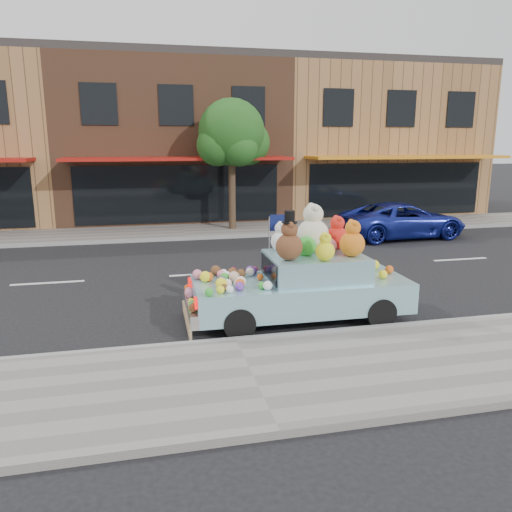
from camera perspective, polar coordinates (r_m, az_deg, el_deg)
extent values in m
plane|color=black|center=(13.79, -6.14, -2.09)|extent=(120.00, 120.00, 0.00)
cube|color=gray|center=(7.74, -0.30, -13.93)|extent=(60.00, 3.00, 0.12)
cube|color=gray|center=(20.11, -8.33, 2.78)|extent=(60.00, 3.00, 0.12)
cube|color=gray|center=(9.08, -2.37, -9.71)|extent=(60.00, 0.12, 0.13)
cube|color=gray|center=(18.64, -7.96, 2.01)|extent=(60.00, 0.12, 0.13)
cube|color=brown|center=(25.29, -9.62, 12.63)|extent=(10.00, 8.00, 7.00)
cube|color=#332D2B|center=(25.54, -9.95, 20.84)|extent=(10.00, 8.00, 0.30)
cube|color=black|center=(21.39, -8.77, 6.99)|extent=(8.50, 0.06, 2.40)
cube|color=#A0150E|center=(20.41, -8.73, 10.94)|extent=(9.00, 1.80, 0.12)
cube|color=black|center=(21.33, -17.51, 16.24)|extent=(1.40, 0.06, 1.60)
cube|color=black|center=(21.32, -9.11, 16.66)|extent=(1.40, 0.06, 1.60)
cube|color=black|center=(21.74, -0.85, 16.74)|extent=(1.40, 0.06, 1.60)
cube|color=#9D6E42|center=(27.73, 12.00, 12.54)|extent=(10.00, 8.00, 7.00)
cube|color=#332D2B|center=(27.97, 12.37, 20.03)|extent=(10.00, 8.00, 0.30)
cube|color=black|center=(24.23, 15.74, 7.35)|extent=(8.50, 0.06, 2.40)
cube|color=orange|center=(23.37, 17.00, 10.77)|extent=(9.00, 1.80, 0.12)
cube|color=black|center=(22.90, 9.41, 16.38)|extent=(1.40, 0.06, 1.60)
cube|color=black|center=(24.18, 16.27, 15.86)|extent=(1.40, 0.06, 1.60)
cube|color=black|center=(25.74, 22.35, 15.22)|extent=(1.40, 0.06, 1.60)
cylinder|color=#38281C|center=(20.15, -2.75, 7.34)|extent=(0.28, 0.28, 3.20)
sphere|color=#1A4E16|center=(20.05, -2.82, 13.95)|extent=(2.60, 2.60, 2.60)
sphere|color=#1A4E16|center=(20.48, -0.98, 12.83)|extent=(1.80, 1.80, 1.80)
sphere|color=#1A4E16|center=(19.76, -4.46, 12.50)|extent=(1.60, 1.60, 1.60)
sphere|color=#1A4E16|center=(19.50, -1.90, 12.23)|extent=(1.40, 1.40, 1.40)
sphere|color=#1A4E16|center=(20.59, -3.96, 13.08)|extent=(1.60, 1.60, 1.60)
imported|color=#1B2899|center=(19.65, 16.39, 3.93)|extent=(4.89, 2.49, 1.32)
cylinder|color=black|center=(10.07, 14.06, -6.35)|extent=(0.60, 0.21, 0.60)
cylinder|color=black|center=(11.42, 10.65, -3.87)|extent=(0.60, 0.21, 0.60)
cylinder|color=black|center=(9.23, -1.92, -7.74)|extent=(0.60, 0.21, 0.60)
cylinder|color=black|center=(10.69, -3.40, -4.84)|extent=(0.60, 0.21, 0.60)
cube|color=#8CC3D0|center=(10.18, 5.08, -4.30)|extent=(4.32, 1.75, 0.60)
cube|color=#8CC3D0|center=(10.12, 6.77, -1.21)|extent=(1.92, 1.52, 0.50)
cube|color=silver|center=(9.83, -7.47, -5.92)|extent=(0.18, 1.78, 0.26)
cube|color=red|center=(9.09, -6.86, -5.35)|extent=(0.06, 0.28, 0.16)
cube|color=red|center=(10.39, -7.56, -3.04)|extent=(0.06, 0.28, 0.16)
cube|color=black|center=(9.86, 1.53, -1.50)|extent=(0.06, 1.30, 0.40)
sphere|color=#562E18|center=(9.49, 3.81, 1.06)|extent=(0.52, 0.52, 0.52)
sphere|color=#562E18|center=(9.43, 3.84, 3.04)|extent=(0.32, 0.32, 0.32)
sphere|color=#562E18|center=(9.31, 4.04, 3.56)|extent=(0.12, 0.12, 0.12)
sphere|color=#562E18|center=(9.52, 3.65, 3.77)|extent=(0.12, 0.12, 0.12)
cylinder|color=black|center=(9.41, 3.85, 3.86)|extent=(0.31, 0.31, 0.02)
cylinder|color=black|center=(9.39, 3.86, 4.52)|extent=(0.19, 0.19, 0.22)
sphere|color=beige|center=(10.34, 6.50, 2.42)|extent=(0.67, 0.67, 0.67)
sphere|color=beige|center=(10.27, 6.56, 4.79)|extent=(0.42, 0.42, 0.42)
sphere|color=beige|center=(10.11, 6.85, 5.43)|extent=(0.16, 0.16, 0.16)
sphere|color=beige|center=(10.39, 6.31, 5.64)|extent=(0.16, 0.16, 0.16)
sphere|color=#CA6313|center=(9.97, 10.94, 1.36)|extent=(0.50, 0.50, 0.50)
sphere|color=#CA6313|center=(9.91, 11.02, 3.17)|extent=(0.31, 0.31, 0.31)
sphere|color=#CA6313|center=(9.80, 11.30, 3.65)|extent=(0.12, 0.12, 0.12)
sphere|color=#CA6313|center=(9.99, 10.80, 3.85)|extent=(0.12, 0.12, 0.12)
sphere|color=red|center=(10.59, 9.23, 2.07)|extent=(0.49, 0.49, 0.49)
sphere|color=red|center=(10.53, 9.29, 3.74)|extent=(0.30, 0.30, 0.30)
sphere|color=red|center=(10.42, 9.52, 4.17)|extent=(0.11, 0.11, 0.11)
sphere|color=red|center=(10.62, 9.10, 4.35)|extent=(0.11, 0.11, 0.11)
sphere|color=silver|center=(10.27, 2.86, 1.70)|extent=(0.42, 0.42, 0.42)
sphere|color=silver|center=(10.22, 2.88, 3.19)|extent=(0.26, 0.26, 0.26)
sphere|color=silver|center=(10.12, 3.02, 3.58)|extent=(0.10, 0.10, 0.10)
sphere|color=silver|center=(10.30, 2.75, 3.74)|extent=(0.10, 0.10, 0.10)
sphere|color=yellow|center=(9.52, 7.90, 0.55)|extent=(0.37, 0.37, 0.37)
sphere|color=yellow|center=(9.47, 7.94, 1.97)|extent=(0.23, 0.23, 0.23)
sphere|color=yellow|center=(9.38, 8.13, 2.32)|extent=(0.09, 0.09, 0.09)
sphere|color=yellow|center=(9.53, 7.78, 2.50)|extent=(0.09, 0.09, 0.09)
sphere|color=green|center=(9.97, 5.75, 1.13)|extent=(0.40, 0.40, 0.40)
sphere|color=#CF6780|center=(10.18, 8.34, 1.13)|extent=(0.32, 0.32, 0.32)
sphere|color=yellow|center=(9.41, -4.00, -3.13)|extent=(0.22, 0.22, 0.22)
sphere|color=white|center=(9.32, 1.34, -3.39)|extent=(0.18, 0.18, 0.18)
sphere|color=#543018|center=(10.21, -2.72, -1.88)|extent=(0.20, 0.20, 0.20)
sphere|color=green|center=(8.99, -5.39, -4.13)|extent=(0.16, 0.16, 0.16)
sphere|color=beige|center=(9.57, -2.17, -3.11)|extent=(0.13, 0.13, 0.13)
sphere|color=#643093|center=(9.72, -3.93, -2.80)|extent=(0.16, 0.16, 0.16)
sphere|color=yellow|center=(9.13, -4.09, -3.86)|extent=(0.15, 0.15, 0.15)
sphere|color=yellow|center=(9.90, -5.82, -2.36)|extent=(0.22, 0.22, 0.22)
sphere|color=#643093|center=(10.37, -0.65, -1.65)|extent=(0.19, 0.19, 0.19)
sphere|color=#543018|center=(10.36, -4.62, -1.65)|extent=(0.21, 0.21, 0.21)
sphere|color=#543018|center=(9.30, -3.65, -3.60)|extent=(0.13, 0.13, 0.13)
sphere|color=#AD1232|center=(10.55, -0.17, -1.55)|extent=(0.14, 0.14, 0.14)
sphere|color=beige|center=(9.48, -3.30, -3.15)|extent=(0.17, 0.17, 0.17)
sphere|color=#CF6780|center=(10.11, -6.72, -2.10)|extent=(0.20, 0.20, 0.20)
sphere|color=#C94F12|center=(9.93, -5.44, -2.39)|extent=(0.19, 0.19, 0.19)
sphere|color=#643093|center=(10.46, -0.28, -1.65)|extent=(0.15, 0.15, 0.15)
sphere|color=#AD1232|center=(10.51, -2.60, -1.62)|extent=(0.14, 0.14, 0.14)
sphere|color=white|center=(9.16, -3.03, -3.82)|extent=(0.14, 0.14, 0.14)
sphere|color=#C94F12|center=(9.99, 0.49, -2.41)|extent=(0.13, 0.13, 0.13)
sphere|color=#543018|center=(10.16, -1.70, -1.99)|extent=(0.18, 0.18, 0.18)
sphere|color=beige|center=(9.53, -1.74, -2.94)|extent=(0.21, 0.21, 0.21)
sphere|color=green|center=(9.39, 0.65, -3.37)|extent=(0.14, 0.14, 0.14)
sphere|color=beige|center=(10.30, -0.67, -1.81)|extent=(0.18, 0.18, 0.18)
sphere|color=#643093|center=(9.29, -1.89, -3.47)|extent=(0.17, 0.17, 0.17)
sphere|color=green|center=(9.89, -3.59, -2.43)|extent=(0.19, 0.19, 0.19)
sphere|color=white|center=(10.22, -3.72, -1.98)|extent=(0.17, 0.17, 0.17)
sphere|color=#CF6780|center=(10.13, -4.02, -2.10)|extent=(0.17, 0.17, 0.17)
sphere|color=#C94F12|center=(9.44, -1.84, -3.15)|extent=(0.18, 0.18, 0.18)
sphere|color=#643093|center=(9.50, 1.37, -3.22)|extent=(0.13, 0.13, 0.13)
sphere|color=white|center=(10.04, -3.40, -2.23)|extent=(0.17, 0.17, 0.17)
sphere|color=#D8A88C|center=(9.81, -2.52, -2.38)|extent=(0.22, 0.22, 0.22)
sphere|color=#CF6780|center=(10.06, -7.65, -4.18)|extent=(0.18, 0.18, 0.18)
sphere|color=beige|center=(9.24, -7.22, -5.89)|extent=(0.12, 0.12, 0.12)
sphere|color=yellow|center=(9.60, -7.42, -5.16)|extent=(0.13, 0.13, 0.13)
sphere|color=yellow|center=(9.20, -7.20, -5.93)|extent=(0.14, 0.14, 0.14)
sphere|color=#643093|center=(9.47, -7.35, -5.44)|extent=(0.12, 0.12, 0.12)
sphere|color=green|center=(9.37, -7.29, -5.56)|extent=(0.15, 0.15, 0.15)
sphere|color=#543018|center=(9.17, -7.19, -5.88)|extent=(0.17, 0.17, 0.17)
sphere|color=#C94F12|center=(10.49, -7.84, -3.59)|extent=(0.13, 0.13, 0.13)
sphere|color=#CF6780|center=(10.19, -7.71, -4.00)|extent=(0.16, 0.16, 0.16)
sphere|color=#CF6780|center=(10.01, -7.63, -4.30)|extent=(0.17, 0.17, 0.17)
sphere|color=yellow|center=(11.10, 13.37, -0.98)|extent=(0.21, 0.21, 0.21)
sphere|color=#C94F12|center=(10.84, 14.99, -1.50)|extent=(0.18, 0.18, 0.18)
sphere|color=#C94F12|center=(10.38, 12.78, -1.90)|extent=(0.22, 0.22, 0.22)
sphere|color=yellow|center=(10.41, 14.31, -2.05)|extent=(0.18, 0.18, 0.18)
cylinder|color=#997A54|center=(9.11, -7.49, -9.05)|extent=(0.06, 0.06, 0.17)
sphere|color=#997A54|center=(9.08, -7.51, -8.49)|extent=(0.07, 0.07, 0.07)
cylinder|color=#997A54|center=(9.22, -7.55, -8.77)|extent=(0.06, 0.06, 0.17)
sphere|color=#997A54|center=(9.19, -7.57, -8.22)|extent=(0.07, 0.07, 0.07)
cylinder|color=#997A54|center=(9.34, -7.61, -8.50)|extent=(0.06, 0.06, 0.17)
sphere|color=#997A54|center=(9.30, -7.63, -7.95)|extent=(0.07, 0.07, 0.07)
cylinder|color=#997A54|center=(9.45, -7.67, -8.23)|extent=(0.06, 0.06, 0.17)
sphere|color=#997A54|center=(9.42, -7.69, -7.69)|extent=(0.07, 0.07, 0.07)
cylinder|color=#997A54|center=(9.56, -7.73, -7.97)|extent=(0.06, 0.06, 0.17)
sphere|color=#997A54|center=(9.53, -7.75, -7.44)|extent=(0.07, 0.07, 0.07)
cylinder|color=#997A54|center=(9.68, -7.79, -7.72)|extent=(0.06, 0.06, 0.17)
sphere|color=#997A54|center=(9.64, -7.80, -7.19)|extent=(0.07, 0.07, 0.07)
cylinder|color=#997A54|center=(9.79, -7.84, -7.47)|extent=(0.06, 0.06, 0.17)
sphere|color=#997A54|center=(9.76, -7.86, -6.95)|extent=(0.07, 0.07, 0.07)
cylinder|color=#997A54|center=(9.90, -7.90, -7.23)|extent=(0.06, 0.06, 0.17)
sphere|color=#997A54|center=(9.87, -7.91, -6.71)|extent=(0.07, 0.07, 0.07)
cylinder|color=#997A54|center=(10.02, -7.95, -6.99)|extent=(0.06, 0.06, 0.17)
sphere|color=#997A54|center=(9.99, -7.97, -6.48)|extent=(0.07, 0.07, 0.07)
cylinder|color=#997A54|center=(10.13, -8.00, -6.76)|extent=(0.06, 0.06, 0.17)
sphere|color=#997A54|center=(10.10, -8.02, -6.26)|extent=(0.07, 0.07, 0.07)
cylinder|color=#997A54|center=(10.25, -8.05, -6.54)|extent=(0.06, 0.06, 0.17)
sphere|color=#997A54|center=(10.22, -8.07, -6.04)|extent=(0.07, 0.07, 0.07)
cylinder|color=#997A54|center=(10.36, -8.10, -6.32)|extent=(0.06, 0.06, 0.17)
sphere|color=#997A54|center=(10.33, -8.12, -5.82)|extent=(0.07, 0.07, 0.07)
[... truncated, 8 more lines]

